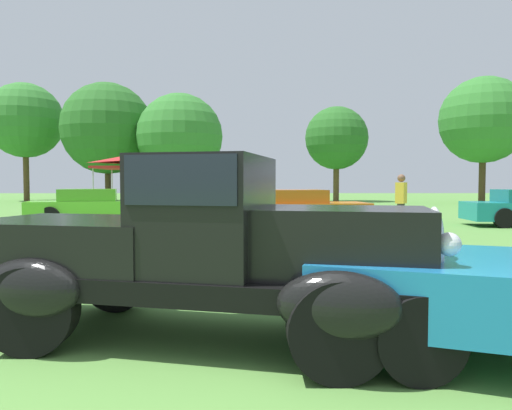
# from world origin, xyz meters

# --- Properties ---
(ground_plane) EXTENTS (120.00, 120.00, 0.00)m
(ground_plane) POSITION_xyz_m (0.00, 0.00, 0.00)
(ground_plane) COLOR #568C3D
(feature_pickup_truck) EXTENTS (4.54, 2.55, 1.70)m
(feature_pickup_truck) POSITION_xyz_m (-0.03, 0.55, 0.87)
(feature_pickup_truck) COLOR black
(feature_pickup_truck) RESTS_ON ground_plane
(show_car_lime) EXTENTS (4.66, 2.68, 1.22)m
(show_car_lime) POSITION_xyz_m (-5.27, 13.26, 0.60)
(show_car_lime) COLOR #60C62D
(show_car_lime) RESTS_ON ground_plane
(show_car_orange) EXTENTS (4.56, 2.24, 1.22)m
(show_car_orange) POSITION_xyz_m (1.97, 11.54, 0.60)
(show_car_orange) COLOR orange
(show_car_orange) RESTS_ON ground_plane
(spectator_near_truck) EXTENTS (0.30, 0.43, 1.69)m
(spectator_near_truck) POSITION_xyz_m (0.39, 6.69, 0.91)
(spectator_near_truck) COLOR #7F7056
(spectator_near_truck) RESTS_ON ground_plane
(spectator_by_row) EXTENTS (0.41, 0.47, 1.69)m
(spectator_by_row) POSITION_xyz_m (4.71, 9.67, 0.91)
(spectator_by_row) COLOR #383838
(spectator_by_row) RESTS_ON ground_plane
(canopy_tent_left_field) EXTENTS (3.00, 3.00, 2.71)m
(canopy_tent_left_field) POSITION_xyz_m (-4.81, 17.42, 2.42)
(canopy_tent_left_field) COLOR #B7B7BC
(canopy_tent_left_field) RESTS_ON ground_plane
(treeline_far_left) EXTENTS (5.81, 5.81, 9.20)m
(treeline_far_left) POSITION_xyz_m (-17.26, 33.80, 6.27)
(treeline_far_left) COLOR brown
(treeline_far_left) RESTS_ON ground_plane
(treeline_mid_left) EXTENTS (6.73, 6.73, 8.80)m
(treeline_mid_left) POSITION_xyz_m (-10.26, 31.77, 5.43)
(treeline_mid_left) COLOR #47331E
(treeline_mid_left) RESTS_ON ground_plane
(treeline_center) EXTENTS (6.09, 6.09, 7.77)m
(treeline_center) POSITION_xyz_m (-4.68, 30.34, 4.72)
(treeline_center) COLOR #47331E
(treeline_center) RESTS_ON ground_plane
(treeline_mid_right) EXTENTS (4.76, 4.76, 7.19)m
(treeline_mid_right) POSITION_xyz_m (6.89, 32.47, 4.79)
(treeline_mid_right) COLOR brown
(treeline_mid_right) RESTS_ON ground_plane
(treeline_far_right) EXTENTS (5.85, 5.85, 8.61)m
(treeline_far_right) POSITION_xyz_m (16.21, 28.65, 5.68)
(treeline_far_right) COLOR #47331E
(treeline_far_right) RESTS_ON ground_plane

